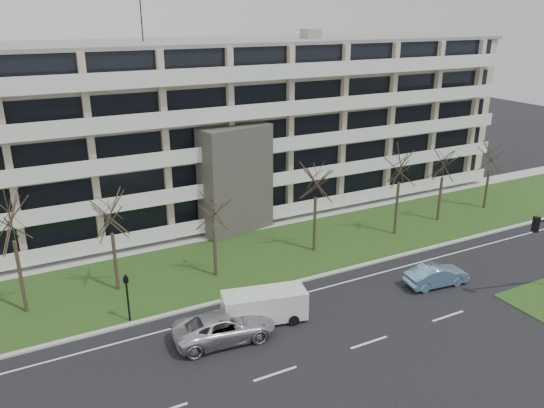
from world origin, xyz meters
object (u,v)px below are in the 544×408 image
white_van (265,303)px  silver_pickup (224,327)px  blue_sedan (436,275)px  pedestrian_signal (127,292)px

white_van → silver_pickup: bearing=-155.1°
blue_sedan → pedestrian_signal: size_ratio=1.41×
blue_sedan → white_van: bearing=90.2°
white_van → pedestrian_signal: 8.23m
pedestrian_signal → silver_pickup: bearing=-26.8°
silver_pickup → blue_sedan: silver_pickup is taller
silver_pickup → white_van: white_van is taller
blue_sedan → white_van: 12.41m
pedestrian_signal → blue_sedan: bearing=3.4°
silver_pickup → pedestrian_signal: 6.27m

